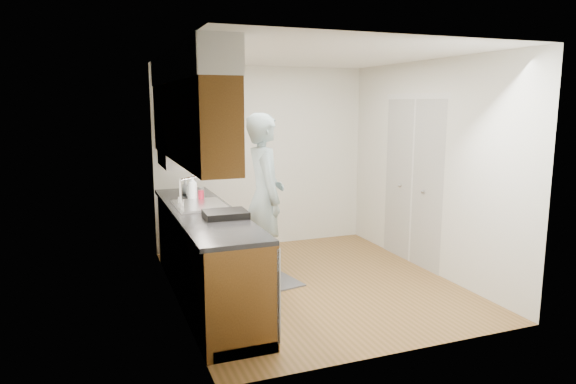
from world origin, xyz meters
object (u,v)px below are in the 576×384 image
object	(u,v)px
soap_bottle_a	(192,187)
steel_can	(201,193)
person	(265,186)
soda_can	(201,195)
soap_bottle_c	(186,187)
soap_bottle_b	(190,188)
dish_rack	(226,214)

from	to	relation	value
soap_bottle_a	steel_can	distance (m)	0.19
person	steel_can	world-z (taller)	person
soda_can	steel_can	world-z (taller)	same
soap_bottle_c	soda_can	world-z (taller)	soap_bottle_c
soap_bottle_c	soap_bottle_a	bearing A→B (deg)	-89.44
soap_bottle_c	soda_can	distance (m)	0.49
soap_bottle_a	soap_bottle_b	xyz separation A→B (m)	(0.03, 0.30, -0.05)
person	soap_bottle_c	bearing A→B (deg)	55.11
person	soap_bottle_b	distance (m)	0.90
soap_bottle_c	soda_can	xyz separation A→B (m)	(0.09, -0.48, -0.03)
soap_bottle_b	soap_bottle_c	bearing A→B (deg)	103.77
person	dish_rack	distance (m)	1.01
soda_can	steel_can	distance (m)	0.19
soap_bottle_a	soap_bottle_c	bearing A→B (deg)	90.56
soap_bottle_a	steel_can	xyz separation A→B (m)	(0.12, 0.12, -0.09)
person	soap_bottle_a	bearing A→B (deg)	79.31
dish_rack	soap_bottle_a	bearing A→B (deg)	99.28
soap_bottle_c	dish_rack	bearing A→B (deg)	-84.70
soap_bottle_b	soda_can	distance (m)	0.36
person	steel_can	xyz separation A→B (m)	(-0.65, 0.34, -0.08)
soap_bottle_a	soap_bottle_b	bearing A→B (deg)	84.68
soap_bottle_c	steel_can	xyz separation A→B (m)	(0.13, -0.30, -0.03)
steel_can	soap_bottle_c	bearing A→B (deg)	112.69
soap_bottle_b	soap_bottle_c	distance (m)	0.13
person	steel_can	bearing A→B (deg)	67.21
soap_bottle_c	dish_rack	size ratio (longest dim) A/B	0.42
soap_bottle_a	soap_bottle_c	world-z (taller)	soap_bottle_a
soda_can	dish_rack	distance (m)	0.92
soap_bottle_c	dish_rack	distance (m)	1.41
soap_bottle_b	dish_rack	bearing A→B (deg)	-85.58
soap_bottle_c	steel_can	world-z (taller)	soap_bottle_c
soap_bottle_a	soap_bottle_c	xyz separation A→B (m)	(-0.00, 0.43, -0.06)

